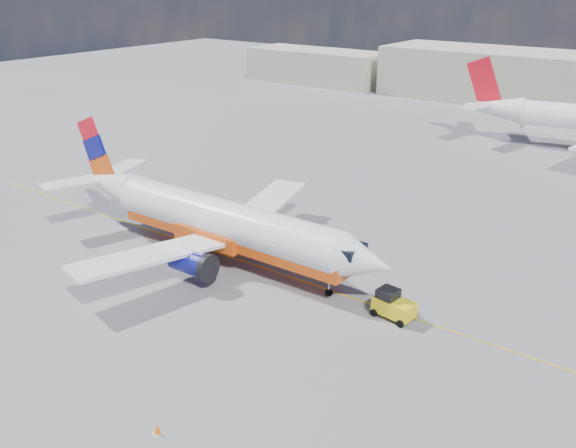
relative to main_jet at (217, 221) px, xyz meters
The scene contains 6 objects.
ground 7.04m from the main_jet, 20.91° to the right, with size 240.00×240.00×0.00m, color slate.
taxi_line 6.70m from the main_jet, ahead, with size 70.00×0.15×0.01m, color gold.
terminal_annex 79.91m from the main_jet, 119.25° to the left, with size 26.00×10.00×6.00m, color #BCB4A2.
main_jet is the anchor object (origin of this frame).
gse_tug 14.56m from the main_jet, ahead, with size 2.64×1.80×1.78m.
traffic_cone 19.44m from the main_jet, 55.61° to the right, with size 0.39×0.39×0.54m.
Camera 1 is at (24.04, -29.06, 19.89)m, focal length 40.00 mm.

